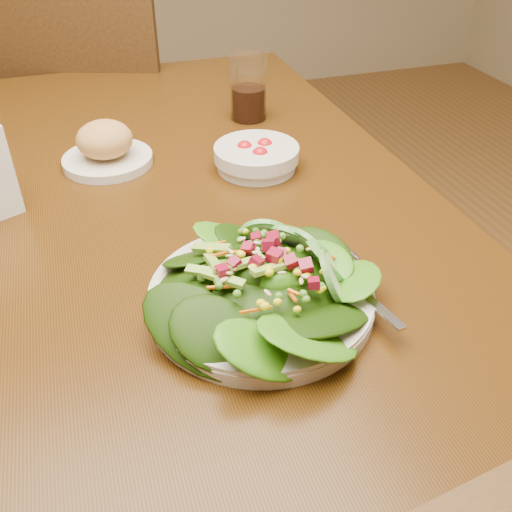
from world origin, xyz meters
The scene contains 7 objects.
ground_plane centered at (0.00, 0.00, 0.00)m, with size 5.00×5.00×0.00m, color brown.
dining_table centered at (0.00, 0.00, 0.65)m, with size 0.90×1.40×0.75m.
chair_far centered at (-0.04, 0.84, 0.53)m, with size 0.59×0.59×1.00m.
salad_plate centered at (0.08, -0.32, 0.78)m, with size 0.29×0.29×0.08m.
bread_plate centered at (-0.07, 0.14, 0.78)m, with size 0.16×0.16×0.08m.
tomato_bowl centered at (0.19, 0.04, 0.77)m, with size 0.15×0.15×0.05m.
drinking_glass centered at (0.24, 0.27, 0.81)m, with size 0.08×0.08×0.13m.
Camera 1 is at (-0.10, -0.84, 1.23)m, focal length 40.00 mm.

